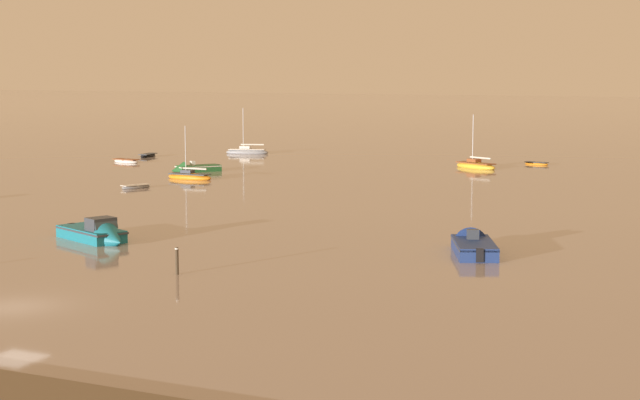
{
  "coord_description": "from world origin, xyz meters",
  "views": [
    {
      "loc": [
        33.62,
        -37.0,
        11.2
      ],
      "look_at": [
        -2.36,
        39.05,
        0.52
      ],
      "focal_mm": 57.94,
      "sensor_mm": 36.0,
      "label": 1
    }
  ],
  "objects_px": {
    "rowboat_moored_4": "(126,161)",
    "rowboat_moored_6": "(537,164)",
    "sailboat_moored_1": "(476,166)",
    "rowboat_moored_5": "(136,187)",
    "sailboat_moored_0": "(247,152)",
    "rowboat_moored_1": "(148,156)",
    "mooring_post_left": "(177,261)",
    "motorboat_moored_2": "(99,236)",
    "motorboat_moored_1": "(472,247)",
    "motorboat_moored_0": "(192,169)",
    "sailboat_moored_2": "(190,177)"
  },
  "relations": [
    {
      "from": "rowboat_moored_5",
      "to": "rowboat_moored_1",
      "type": "bearing_deg",
      "value": 56.06
    },
    {
      "from": "sailboat_moored_1",
      "to": "mooring_post_left",
      "type": "relative_size",
      "value": 3.83
    },
    {
      "from": "sailboat_moored_0",
      "to": "rowboat_moored_5",
      "type": "xyz_separation_m",
      "value": [
        10.2,
        -39.67,
        -0.15
      ]
    },
    {
      "from": "motorboat_moored_0",
      "to": "motorboat_moored_2",
      "type": "height_order",
      "value": "motorboat_moored_2"
    },
    {
      "from": "rowboat_moored_6",
      "to": "motorboat_moored_0",
      "type": "bearing_deg",
      "value": 49.85
    },
    {
      "from": "motorboat_moored_1",
      "to": "sailboat_moored_1",
      "type": "bearing_deg",
      "value": -6.84
    },
    {
      "from": "motorboat_moored_2",
      "to": "sailboat_moored_2",
      "type": "height_order",
      "value": "sailboat_moored_2"
    },
    {
      "from": "rowboat_moored_4",
      "to": "sailboat_moored_0",
      "type": "bearing_deg",
      "value": 78.39
    },
    {
      "from": "sailboat_moored_2",
      "to": "mooring_post_left",
      "type": "xyz_separation_m",
      "value": [
        26.23,
        -42.47,
        0.47
      ]
    },
    {
      "from": "sailboat_moored_0",
      "to": "motorboat_moored_0",
      "type": "bearing_deg",
      "value": 87.2
    },
    {
      "from": "rowboat_moored_5",
      "to": "mooring_post_left",
      "type": "xyz_separation_m",
      "value": [
        26.42,
        -33.35,
        0.59
      ]
    },
    {
      "from": "rowboat_moored_1",
      "to": "rowboat_moored_5",
      "type": "xyz_separation_m",
      "value": [
        19.42,
        -29.98,
        -0.02
      ]
    },
    {
      "from": "motorboat_moored_2",
      "to": "motorboat_moored_0",
      "type": "bearing_deg",
      "value": 137.73
    },
    {
      "from": "rowboat_moored_6",
      "to": "motorboat_moored_2",
      "type": "bearing_deg",
      "value": 91.73
    },
    {
      "from": "motorboat_moored_2",
      "to": "rowboat_moored_5",
      "type": "distance_m",
      "value": 30.76
    },
    {
      "from": "motorboat_moored_1",
      "to": "rowboat_moored_4",
      "type": "relative_size",
      "value": 1.75
    },
    {
      "from": "rowboat_moored_4",
      "to": "rowboat_moored_5",
      "type": "bearing_deg",
      "value": -42.58
    },
    {
      "from": "motorboat_moored_2",
      "to": "motorboat_moored_1",
      "type": "bearing_deg",
      "value": 39.27
    },
    {
      "from": "sailboat_moored_1",
      "to": "mooring_post_left",
      "type": "distance_m",
      "value": 66.54
    },
    {
      "from": "sailboat_moored_0",
      "to": "rowboat_moored_1",
      "type": "relative_size",
      "value": 1.72
    },
    {
      "from": "sailboat_moored_0",
      "to": "motorboat_moored_2",
      "type": "relative_size",
      "value": 0.95
    },
    {
      "from": "sailboat_moored_2",
      "to": "motorboat_moored_1",
      "type": "bearing_deg",
      "value": 144.31
    },
    {
      "from": "sailboat_moored_1",
      "to": "motorboat_moored_1",
      "type": "bearing_deg",
      "value": 133.1
    },
    {
      "from": "motorboat_moored_0",
      "to": "rowboat_moored_4",
      "type": "distance_m",
      "value": 14.81
    },
    {
      "from": "motorboat_moored_0",
      "to": "motorboat_moored_2",
      "type": "bearing_deg",
      "value": 60.53
    },
    {
      "from": "motorboat_moored_1",
      "to": "rowboat_moored_1",
      "type": "bearing_deg",
      "value": 26.3
    },
    {
      "from": "motorboat_moored_0",
      "to": "rowboat_moored_5",
      "type": "bearing_deg",
      "value": 48.92
    },
    {
      "from": "sailboat_moored_0",
      "to": "mooring_post_left",
      "type": "distance_m",
      "value": 81.69
    },
    {
      "from": "motorboat_moored_1",
      "to": "rowboat_moored_6",
      "type": "xyz_separation_m",
      "value": [
        -10.39,
        59.74,
        -0.18
      ]
    },
    {
      "from": "motorboat_moored_0",
      "to": "sailboat_moored_2",
      "type": "xyz_separation_m",
      "value": [
        3.89,
        -6.52,
        -0.01
      ]
    },
    {
      "from": "motorboat_moored_1",
      "to": "sailboat_moored_0",
      "type": "bearing_deg",
      "value": 16.32
    },
    {
      "from": "rowboat_moored_4",
      "to": "rowboat_moored_6",
      "type": "relative_size",
      "value": 1.27
    },
    {
      "from": "sailboat_moored_0",
      "to": "rowboat_moored_5",
      "type": "bearing_deg",
      "value": 86.47
    },
    {
      "from": "sailboat_moored_2",
      "to": "sailboat_moored_1",
      "type": "bearing_deg",
      "value": -133.2
    },
    {
      "from": "rowboat_moored_5",
      "to": "rowboat_moored_6",
      "type": "bearing_deg",
      "value": -12.32
    },
    {
      "from": "motorboat_moored_0",
      "to": "mooring_post_left",
      "type": "bearing_deg",
      "value": 67.2
    },
    {
      "from": "sailboat_moored_2",
      "to": "rowboat_moored_6",
      "type": "bearing_deg",
      "value": -131.69
    },
    {
      "from": "rowboat_moored_1",
      "to": "rowboat_moored_5",
      "type": "distance_m",
      "value": 35.72
    },
    {
      "from": "sailboat_moored_1",
      "to": "mooring_post_left",
      "type": "bearing_deg",
      "value": 119.18
    },
    {
      "from": "rowboat_moored_1",
      "to": "motorboat_moored_1",
      "type": "bearing_deg",
      "value": 40.37
    },
    {
      "from": "motorboat_moored_2",
      "to": "rowboat_moored_4",
      "type": "bearing_deg",
      "value": 147.02
    },
    {
      "from": "sailboat_moored_0",
      "to": "mooring_post_left",
      "type": "xyz_separation_m",
      "value": [
        36.63,
        -73.02,
        0.44
      ]
    },
    {
      "from": "motorboat_moored_1",
      "to": "rowboat_moored_5",
      "type": "bearing_deg",
      "value": 39.98
    },
    {
      "from": "motorboat_moored_1",
      "to": "rowboat_moored_6",
      "type": "distance_m",
      "value": 60.64
    },
    {
      "from": "rowboat_moored_5",
      "to": "mooring_post_left",
      "type": "relative_size",
      "value": 1.9
    },
    {
      "from": "sailboat_moored_1",
      "to": "rowboat_moored_5",
      "type": "distance_m",
      "value": 40.51
    },
    {
      "from": "motorboat_moored_0",
      "to": "rowboat_moored_6",
      "type": "bearing_deg",
      "value": 162.85
    },
    {
      "from": "sailboat_moored_0",
      "to": "motorboat_moored_1",
      "type": "height_order",
      "value": "sailboat_moored_0"
    },
    {
      "from": "rowboat_moored_5",
      "to": "sailboat_moored_2",
      "type": "xyz_separation_m",
      "value": [
        0.19,
        9.12,
        0.12
      ]
    },
    {
      "from": "rowboat_moored_1",
      "to": "mooring_post_left",
      "type": "relative_size",
      "value": 2.23
    }
  ]
}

